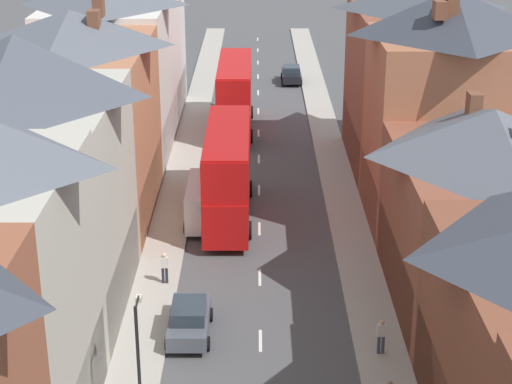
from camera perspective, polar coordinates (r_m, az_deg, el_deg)
name	(u,v)px	position (r m, az deg, el deg)	size (l,w,h in m)	color
pavement_left	(178,178)	(55.89, -5.21, 0.92)	(2.20, 104.00, 0.14)	#A8A399
pavement_right	(335,178)	(55.93, 5.26, 0.93)	(2.20, 104.00, 0.14)	#A8A399
centre_line_dashes	(257,190)	(53.83, 0.04, 0.12)	(0.14, 97.80, 0.01)	silver
terrace_row_left	(43,161)	(41.71, -14.04, 2.00)	(8.00, 69.78, 13.14)	#A36042
double_decker_bus_lead	(225,172)	(48.83, -2.07, 1.36)	(2.74, 10.80, 5.30)	#B70F0F
double_decker_bus_mid_street	(232,95)	(65.08, -1.61, 6.50)	(2.74, 10.80, 5.30)	red
car_near_blue	(187,319)	(37.72, -4.63, -8.45)	(1.90, 4.02, 1.62)	#4C515B
car_mid_black	(289,74)	(80.01, 2.20, 7.86)	(1.90, 3.95, 1.62)	black
delivery_van	(202,201)	(48.65, -3.60, -0.62)	(2.20, 5.20, 2.41)	white
pedestrian_mid_right	(379,334)	(36.43, 8.21, -9.38)	(0.36, 0.22, 1.61)	#3D4256
pedestrian_far_left	(162,266)	(41.89, -6.28, -4.96)	(0.36, 0.22, 1.61)	#23232D
street_lamp	(137,362)	(30.48, -7.96, -11.17)	(0.20, 1.12, 5.50)	black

